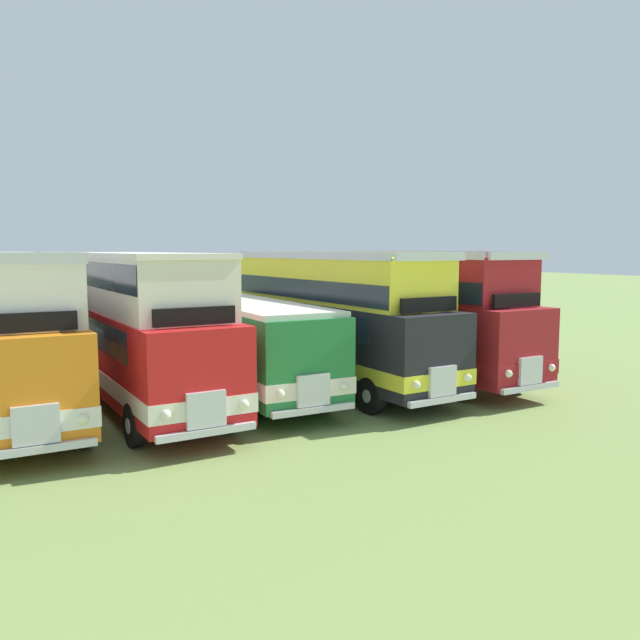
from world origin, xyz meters
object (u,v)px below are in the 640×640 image
Objects in this scene: bus_fourth_in_row at (14,334)px; bus_seventh_in_row at (334,316)px; bus_fifth_in_row at (137,322)px; bus_sixth_in_row at (241,339)px; bus_eighth_in_row at (404,310)px.

bus_fourth_in_row is 0.93× the size of bus_seventh_in_row.
bus_fifth_in_row is 3.32m from bus_sixth_in_row.
bus_eighth_in_row is at bearing 0.89° from bus_sixth_in_row.
bus_sixth_in_row is at bearing 0.45° from bus_fifth_in_row.
bus_fourth_in_row is 0.85× the size of bus_eighth_in_row.
bus_fifth_in_row is at bearing -179.55° from bus_sixth_in_row.
bus_seventh_in_row is (9.70, -0.35, 0.00)m from bus_fourth_in_row.
bus_fourth_in_row reaches higher than bus_sixth_in_row.
bus_seventh_in_row is (6.47, -0.35, -0.11)m from bus_fifth_in_row.
bus_sixth_in_row is at bearing 0.22° from bus_fourth_in_row.
bus_fourth_in_row is 3.23m from bus_fifth_in_row.
bus_fifth_in_row reaches higher than bus_sixth_in_row.
bus_fourth_in_row is 0.90× the size of bus_fifth_in_row.
bus_fourth_in_row and bus_eighth_in_row have the same top height.
bus_fourth_in_row is 9.71m from bus_seventh_in_row.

